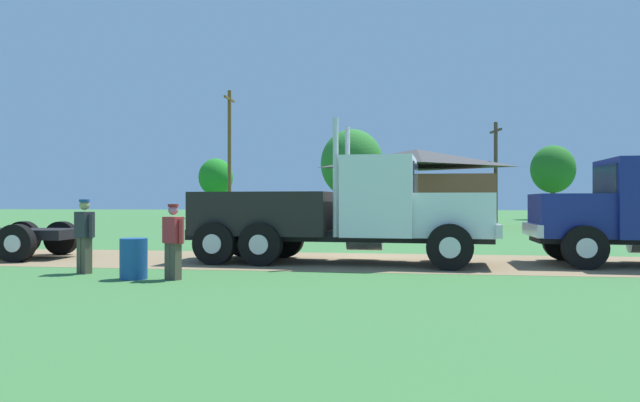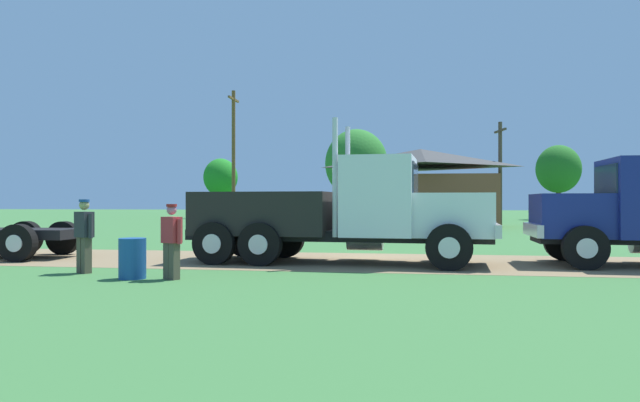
% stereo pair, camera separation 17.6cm
% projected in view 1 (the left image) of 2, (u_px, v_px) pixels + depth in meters
% --- Properties ---
extents(ground_plane, '(200.00, 200.00, 0.00)m').
position_uv_depth(ground_plane, '(320.00, 261.00, 16.30)').
color(ground_plane, '#3B7038').
extents(dirt_track, '(120.00, 5.10, 0.01)m').
position_uv_depth(dirt_track, '(320.00, 261.00, 16.30)').
color(dirt_track, '#856E4D').
rests_on(dirt_track, ground_plane).
extents(truck_foreground_white, '(8.27, 3.07, 3.76)m').
position_uv_depth(truck_foreground_white, '(341.00, 214.00, 15.77)').
color(truck_foreground_white, black).
rests_on(truck_foreground_white, ground_plane).
extents(truck_near_left, '(7.11, 2.81, 3.84)m').
position_uv_depth(truck_near_left, '(637.00, 215.00, 15.08)').
color(truck_near_left, black).
rests_on(truck_near_left, ground_plane).
extents(visitor_standing_near, '(0.54, 0.41, 1.59)m').
position_uv_depth(visitor_standing_near, '(173.00, 239.00, 12.39)').
color(visitor_standing_near, '#B22D33').
rests_on(visitor_standing_near, ground_plane).
extents(visitor_walking_mid, '(0.56, 0.43, 1.69)m').
position_uv_depth(visitor_walking_mid, '(84.00, 233.00, 13.46)').
color(visitor_walking_mid, '#2D2D33').
rests_on(visitor_walking_mid, ground_plane).
extents(visitor_far_side, '(0.45, 0.47, 1.62)m').
position_uv_depth(visitor_far_side, '(218.00, 224.00, 20.41)').
color(visitor_far_side, '#33723F').
rests_on(visitor_far_side, ground_plane).
extents(steel_barrel, '(0.57, 0.57, 0.86)m').
position_uv_depth(steel_barrel, '(134.00, 259.00, 12.49)').
color(steel_barrel, '#19478C').
rests_on(steel_barrel, ground_plane).
extents(shed_building, '(9.91, 7.94, 5.17)m').
position_uv_depth(shed_building, '(417.00, 189.00, 39.57)').
color(shed_building, brown).
rests_on(shed_building, ground_plane).
extents(utility_pole_near, '(0.26, 2.20, 9.48)m').
position_uv_depth(utility_pole_near, '(229.00, 154.00, 41.55)').
color(utility_pole_near, brown).
rests_on(utility_pole_near, ground_plane).
extents(utility_pole_far, '(0.54, 2.19, 7.11)m').
position_uv_depth(utility_pole_far, '(496.00, 170.00, 40.57)').
color(utility_pole_far, '#4E412F').
rests_on(utility_pole_far, ground_plane).
extents(tree_left, '(3.37, 3.37, 5.91)m').
position_uv_depth(tree_left, '(216.00, 178.00, 58.19)').
color(tree_left, '#513823').
rests_on(tree_left, ground_plane).
extents(tree_mid, '(5.35, 5.35, 7.85)m').
position_uv_depth(tree_mid, '(352.00, 164.00, 50.55)').
color(tree_mid, '#513823').
rests_on(tree_mid, ground_plane).
extents(tree_right, '(3.96, 3.96, 6.79)m').
position_uv_depth(tree_right, '(553.00, 169.00, 53.89)').
color(tree_right, '#513823').
rests_on(tree_right, ground_plane).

